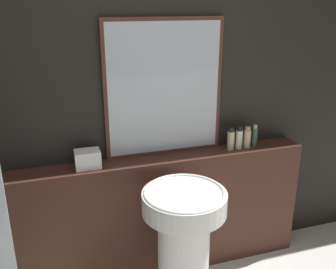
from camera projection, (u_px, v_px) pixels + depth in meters
name	position (u px, v px, depth m)	size (l,w,h in m)	color
wall_back	(145.00, 104.00, 2.52)	(8.00, 0.06, 2.50)	black
vanity_counter	(152.00, 217.00, 2.67)	(2.27, 0.20, 0.90)	#422319
pedestal_sink	(184.00, 241.00, 2.31)	(0.51, 0.51, 0.86)	white
mirror	(164.00, 89.00, 2.48)	(0.81, 0.03, 0.92)	#47281E
towel_stack	(88.00, 159.00, 2.38)	(0.16, 0.12, 0.11)	white
shampoo_bottle	(231.00, 139.00, 2.67)	(0.05, 0.05, 0.16)	#C6B284
conditioner_bottle	(239.00, 138.00, 2.69)	(0.05, 0.05, 0.16)	beige
lotion_bottle	(247.00, 138.00, 2.71)	(0.05, 0.05, 0.16)	#C6B284
body_wash_bottle	(255.00, 136.00, 2.72)	(0.04, 0.04, 0.17)	#2D4C3D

